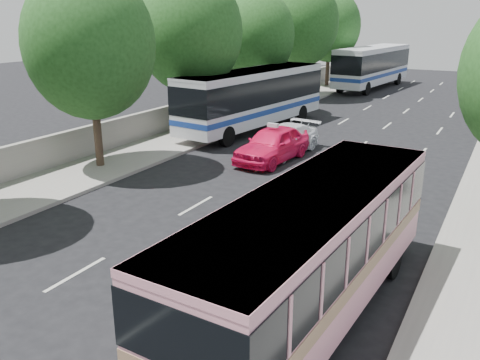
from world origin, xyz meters
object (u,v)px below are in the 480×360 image
Objects in this scene: pink_taxi at (272,144)px; tour_coach_rear at (373,64)px; white_pickup at (284,140)px; tour_coach_front at (254,94)px; pink_bus at (313,241)px.

tour_coach_rear is (-2.50, 28.00, 1.52)m from pink_taxi.
white_pickup is (-0.05, 1.50, -0.12)m from pink_taxi.
white_pickup is at bearing -40.48° from tour_coach_front.
tour_coach_rear reaches higher than pink_taxi.
tour_coach_front is 0.94× the size of tour_coach_rear.
tour_coach_rear is (-2.45, 26.49, 1.64)m from white_pickup.
pink_taxi is at bearing 122.18° from pink_bus.
white_pickup is at bearing 119.54° from pink_bus.
pink_taxi is 1.51m from white_pickup.
pink_bus is at bearing -56.76° from pink_taxi.
tour_coach_front reaches higher than pink_bus.
white_pickup is 26.66m from tour_coach_rear.
tour_coach_front is (-3.98, 5.83, 1.36)m from pink_taxi.
pink_bus reaches higher than pink_taxi.
tour_coach_front is at bearing 128.72° from pink_taxi.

